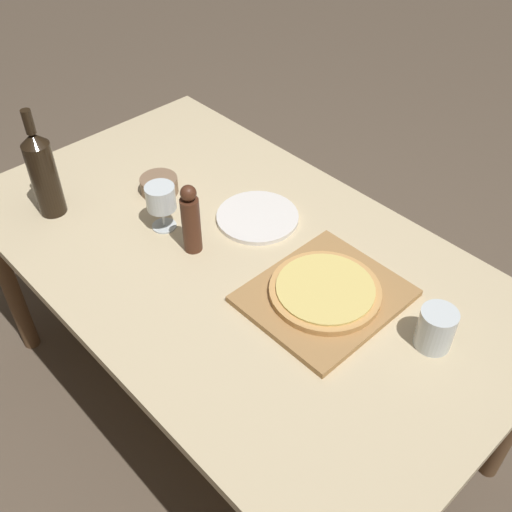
# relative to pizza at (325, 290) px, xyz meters

# --- Properties ---
(ground_plane) EXTENTS (12.00, 12.00, 0.00)m
(ground_plane) POSITION_rel_pizza_xyz_m (-0.05, 0.29, -0.75)
(ground_plane) COLOR brown
(dining_table) EXTENTS (0.96, 1.64, 0.72)m
(dining_table) POSITION_rel_pizza_xyz_m (-0.05, 0.29, -0.11)
(dining_table) COLOR #CCB78E
(dining_table) RESTS_ON ground_plane
(cutting_board) EXTENTS (0.39, 0.34, 0.02)m
(cutting_board) POSITION_rel_pizza_xyz_m (0.00, 0.00, -0.02)
(cutting_board) COLOR #A87A47
(cutting_board) RESTS_ON dining_table
(pizza) EXTENTS (0.29, 0.29, 0.02)m
(pizza) POSITION_rel_pizza_xyz_m (0.00, 0.00, 0.00)
(pizza) COLOR tan
(pizza) RESTS_ON cutting_board
(wine_bottle) EXTENTS (0.08, 0.08, 0.34)m
(wine_bottle) POSITION_rel_pizza_xyz_m (-0.33, 0.81, 0.11)
(wine_bottle) COLOR black
(wine_bottle) RESTS_ON dining_table
(pepper_mill) EXTENTS (0.05, 0.05, 0.22)m
(pepper_mill) POSITION_rel_pizza_xyz_m (-0.12, 0.39, 0.07)
(pepper_mill) COLOR #4C2819
(pepper_mill) RESTS_ON dining_table
(wine_glass) EXTENTS (0.09, 0.09, 0.14)m
(wine_glass) POSITION_rel_pizza_xyz_m (-0.13, 0.52, 0.07)
(wine_glass) COLOR silver
(wine_glass) RESTS_ON dining_table
(small_bowl) EXTENTS (0.12, 0.12, 0.05)m
(small_bowl) POSITION_rel_pizza_xyz_m (-0.03, 0.67, -0.00)
(small_bowl) COLOR #84664C
(small_bowl) RESTS_ON dining_table
(drinking_tumbler) EXTENTS (0.09, 0.09, 0.11)m
(drinking_tumbler) POSITION_rel_pizza_xyz_m (0.08, -0.28, 0.02)
(drinking_tumbler) COLOR silver
(drinking_tumbler) RESTS_ON dining_table
(dinner_plate) EXTENTS (0.25, 0.25, 0.01)m
(dinner_plate) POSITION_rel_pizza_xyz_m (0.10, 0.36, -0.02)
(dinner_plate) COLOR white
(dinner_plate) RESTS_ON dining_table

